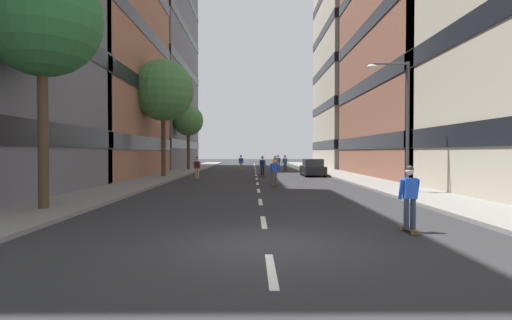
# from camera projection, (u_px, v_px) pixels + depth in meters

# --- Properties ---
(ground_plane) EXTENTS (169.02, 169.02, 0.00)m
(ground_plane) POSITION_uv_depth(u_px,v_px,m) (256.00, 175.00, 37.48)
(ground_plane) COLOR #28282B
(sidewalk_left) EXTENTS (3.10, 77.47, 0.14)m
(sidewalk_left) POSITION_uv_depth(u_px,v_px,m) (179.00, 172.00, 40.93)
(sidewalk_left) COLOR gray
(sidewalk_left) RESTS_ON ground_plane
(sidewalk_right) EXTENTS (3.10, 77.47, 0.14)m
(sidewalk_right) POSITION_uv_depth(u_px,v_px,m) (332.00, 172.00, 41.07)
(sidewalk_right) COLOR gray
(sidewalk_right) RESTS_ON ground_plane
(lane_markings) EXTENTS (0.16, 67.20, 0.01)m
(lane_markings) POSITION_uv_depth(u_px,v_px,m) (256.00, 174.00, 39.81)
(lane_markings) COLOR silver
(lane_markings) RESTS_ON ground_plane
(building_left_mid) EXTENTS (16.45, 18.77, 23.87)m
(building_left_mid) POSITION_uv_depth(u_px,v_px,m) (50.00, 35.00, 34.22)
(building_left_mid) COLOR #9E6B51
(building_left_mid) RESTS_ON ground_plane
(building_left_far) EXTENTS (16.45, 22.56, 31.19)m
(building_left_far) POSITION_uv_depth(u_px,v_px,m) (128.00, 53.00, 55.59)
(building_left_far) COLOR slate
(building_left_far) RESTS_ON ground_plane
(building_right_mid) EXTENTS (16.45, 20.90, 24.38)m
(building_right_mid) POSITION_uv_depth(u_px,v_px,m) (461.00, 33.00, 34.52)
(building_right_mid) COLOR brown
(building_right_mid) RESTS_ON ground_plane
(building_right_far) EXTENTS (16.45, 17.01, 35.85)m
(building_right_far) POSITION_uv_depth(u_px,v_px,m) (382.00, 37.00, 55.86)
(building_right_far) COLOR #B2A893
(building_right_far) RESTS_ON ground_plane
(parked_car_near) EXTENTS (1.82, 4.40, 1.52)m
(parked_car_near) POSITION_uv_depth(u_px,v_px,m) (313.00, 168.00, 35.89)
(parked_car_near) COLOR black
(parked_car_near) RESTS_ON ground_plane
(street_tree_near) EXTENTS (5.08, 5.08, 9.66)m
(street_tree_near) POSITION_uv_depth(u_px,v_px,m) (163.00, 91.00, 33.65)
(street_tree_near) COLOR #4C3823
(street_tree_near) RESTS_ON sidewalk_left
(street_tree_mid) EXTENTS (3.48, 3.48, 7.35)m
(street_tree_mid) POSITION_uv_depth(u_px,v_px,m) (188.00, 121.00, 46.79)
(street_tree_mid) COLOR #4C3823
(street_tree_mid) RESTS_ON sidewalk_left
(street_tree_far) EXTENTS (4.15, 4.15, 8.82)m
(street_tree_far) POSITION_uv_depth(u_px,v_px,m) (42.00, 18.00, 14.26)
(street_tree_far) COLOR #4C3823
(street_tree_far) RESTS_ON sidewalk_left
(streetlamp_right) EXTENTS (2.13, 0.30, 6.50)m
(streetlamp_right) POSITION_uv_depth(u_px,v_px,m) (400.00, 112.00, 20.29)
(streetlamp_right) COLOR #3F3F44
(streetlamp_right) RESTS_ON sidewalk_right
(skater_0) EXTENTS (0.55, 0.92, 1.78)m
(skater_0) POSITION_uv_depth(u_px,v_px,m) (241.00, 162.00, 46.18)
(skater_0) COLOR brown
(skater_0) RESTS_ON ground_plane
(skater_1) EXTENTS (0.56, 0.92, 1.78)m
(skater_1) POSITION_uv_depth(u_px,v_px,m) (285.00, 162.00, 44.27)
(skater_1) COLOR brown
(skater_1) RESTS_ON ground_plane
(skater_2) EXTENTS (0.57, 0.92, 1.78)m
(skater_2) POSITION_uv_depth(u_px,v_px,m) (197.00, 167.00, 31.02)
(skater_2) COLOR brown
(skater_2) RESTS_ON ground_plane
(skater_3) EXTENTS (0.53, 0.90, 1.78)m
(skater_3) POSITION_uv_depth(u_px,v_px,m) (275.00, 164.00, 40.21)
(skater_3) COLOR brown
(skater_3) RESTS_ON ground_plane
(skater_4) EXTENTS (0.57, 0.92, 1.78)m
(skater_4) POSITION_uv_depth(u_px,v_px,m) (262.00, 165.00, 35.26)
(skater_4) COLOR brown
(skater_4) RESTS_ON ground_plane
(skater_5) EXTENTS (0.54, 0.91, 1.78)m
(skater_5) POSITION_uv_depth(u_px,v_px,m) (410.00, 195.00, 10.75)
(skater_5) COLOR brown
(skater_5) RESTS_ON ground_plane
(skater_6) EXTENTS (0.56, 0.92, 1.78)m
(skater_6) POSITION_uv_depth(u_px,v_px,m) (275.00, 170.00, 25.18)
(skater_6) COLOR brown
(skater_6) RESTS_ON ground_plane
(skater_7) EXTENTS (0.57, 0.92, 1.78)m
(skater_7) POSITION_uv_depth(u_px,v_px,m) (278.00, 162.00, 46.74)
(skater_7) COLOR brown
(skater_7) RESTS_ON ground_plane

